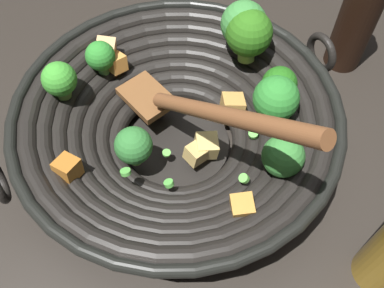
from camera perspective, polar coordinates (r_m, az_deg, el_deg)
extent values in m
plane|color=#28231E|center=(0.57, -1.86, -0.42)|extent=(4.00, 4.00, 0.00)
cylinder|color=black|center=(0.57, -1.88, -0.14)|extent=(0.14, 0.14, 0.01)
torus|color=black|center=(0.55, -1.92, 0.65)|extent=(0.19, 0.19, 0.02)
torus|color=black|center=(0.55, -1.94, 1.17)|extent=(0.22, 0.22, 0.02)
torus|color=black|center=(0.54, -1.97, 1.71)|extent=(0.25, 0.25, 0.02)
torus|color=black|center=(0.53, -2.00, 2.26)|extent=(0.28, 0.28, 0.02)
torus|color=black|center=(0.53, -2.02, 2.83)|extent=(0.32, 0.32, 0.02)
torus|color=black|center=(0.52, -2.05, 3.41)|extent=(0.35, 0.35, 0.02)
torus|color=black|center=(0.51, -2.08, 4.01)|extent=(0.38, 0.38, 0.02)
torus|color=black|center=(0.50, -2.11, 4.63)|extent=(0.40, 0.40, 0.01)
torus|color=black|center=(0.59, 16.94, 11.68)|extent=(0.02, 0.05, 0.05)
cylinder|color=#5A9C4B|center=(0.50, 11.61, -3.21)|extent=(0.03, 0.03, 0.01)
sphere|color=#3A8638|center=(0.47, 12.14, -1.60)|extent=(0.05, 0.05, 0.05)
cylinder|color=#73BC57|center=(0.54, 10.64, 3.76)|extent=(0.03, 0.02, 0.02)
sphere|color=#2F8831|center=(0.51, 11.21, 6.00)|extent=(0.06, 0.06, 0.06)
cylinder|color=#58984C|center=(0.59, -11.77, 9.70)|extent=(0.02, 0.02, 0.02)
sphere|color=#318E30|center=(0.57, -12.22, 11.48)|extent=(0.04, 0.04, 0.04)
cylinder|color=#669447|center=(0.59, 6.62, 13.16)|extent=(0.03, 0.03, 0.02)
sphere|color=#408E3F|center=(0.57, 6.96, 15.69)|extent=(0.06, 0.06, 0.06)
cylinder|color=olive|center=(0.56, -16.76, 6.62)|extent=(0.02, 0.02, 0.02)
sphere|color=green|center=(0.54, -17.40, 8.31)|extent=(0.04, 0.04, 0.04)
cylinder|color=#6AB344|center=(0.52, -7.53, -1.82)|extent=(0.02, 0.02, 0.02)
sphere|color=#337B35|center=(0.50, -7.86, -0.20)|extent=(0.05, 0.05, 0.05)
cylinder|color=#85C259|center=(0.55, 11.15, 5.92)|extent=(0.01, 0.02, 0.02)
sphere|color=#236919|center=(0.53, 11.65, 7.88)|extent=(0.04, 0.04, 0.04)
cylinder|color=#8BBE4E|center=(0.58, 7.28, 11.97)|extent=(0.02, 0.03, 0.02)
sphere|color=#30711A|center=(0.55, 7.67, 14.55)|extent=(0.06, 0.06, 0.06)
cube|color=#BC6F27|center=(0.49, -16.37, -3.19)|extent=(0.04, 0.04, 0.03)
cube|color=#E5AF72|center=(0.59, -11.48, 12.36)|extent=(0.03, 0.04, 0.03)
cube|color=#E79D49|center=(0.58, -10.12, 10.67)|extent=(0.03, 0.03, 0.03)
cube|color=#E2B968|center=(0.52, 0.51, -1.29)|extent=(0.03, 0.03, 0.03)
cube|color=#C88A36|center=(0.46, 6.76, -8.39)|extent=(0.03, 0.03, 0.03)
cube|color=#E2BF6A|center=(0.53, 1.94, -0.22)|extent=(0.03, 0.03, 0.03)
cube|color=#DA9D4D|center=(0.56, 5.43, 5.00)|extent=(0.04, 0.04, 0.04)
cube|color=#E8BB66|center=(0.59, -12.05, 11.61)|extent=(0.03, 0.03, 0.03)
cylinder|color=#56B247|center=(0.49, -3.13, -5.30)|extent=(0.02, 0.02, 0.01)
cylinder|color=#56B247|center=(0.47, -8.91, -3.74)|extent=(0.01, 0.01, 0.01)
cylinder|color=#6BC651|center=(0.53, 8.24, 1.34)|extent=(0.02, 0.02, 0.01)
cylinder|color=#6BC651|center=(0.48, 7.00, -4.61)|extent=(0.01, 0.01, 0.01)
cylinder|color=#6BC651|center=(0.53, -3.43, -1.20)|extent=(0.02, 0.02, 0.00)
cube|color=brown|center=(0.56, -6.10, 6.31)|extent=(0.07, 0.08, 0.01)
cylinder|color=brown|center=(0.42, 4.06, 3.93)|extent=(0.11, 0.21, 0.17)
cylinder|color=black|center=(0.66, 21.27, 15.26)|extent=(0.05, 0.05, 0.16)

